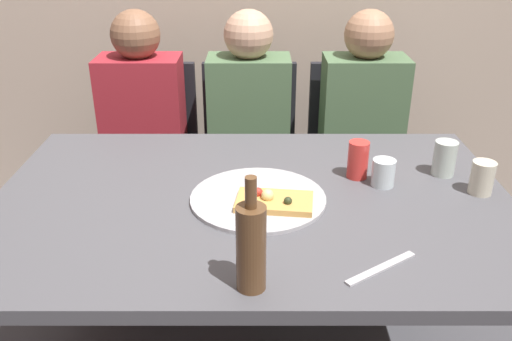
% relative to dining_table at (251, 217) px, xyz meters
% --- Properties ---
extents(dining_table, '(1.57, 1.03, 0.75)m').
position_rel_dining_table_xyz_m(dining_table, '(0.00, 0.00, 0.00)').
color(dining_table, '#4C4C51').
rests_on(dining_table, ground_plane).
extents(pizza_tray, '(0.40, 0.40, 0.01)m').
position_rel_dining_table_xyz_m(pizza_tray, '(0.02, -0.02, 0.08)').
color(pizza_tray, '#ADADB2').
rests_on(pizza_tray, dining_table).
extents(pizza_slice_last, '(0.23, 0.16, 0.05)m').
position_rel_dining_table_xyz_m(pizza_slice_last, '(0.06, -0.07, 0.09)').
color(pizza_slice_last, tan).
rests_on(pizza_slice_last, pizza_tray).
extents(wine_bottle, '(0.07, 0.07, 0.28)m').
position_rel_dining_table_xyz_m(wine_bottle, '(-0.00, -0.43, 0.18)').
color(wine_bottle, brown).
rests_on(wine_bottle, dining_table).
extents(tumbler_near, '(0.07, 0.07, 0.10)m').
position_rel_dining_table_xyz_m(tumbler_near, '(0.69, 0.03, 0.12)').
color(tumbler_near, beige).
rests_on(tumbler_near, dining_table).
extents(tumbler_far, '(0.07, 0.07, 0.09)m').
position_rel_dining_table_xyz_m(tumbler_far, '(0.41, 0.08, 0.11)').
color(tumbler_far, silver).
rests_on(tumbler_far, dining_table).
extents(wine_glass, '(0.07, 0.07, 0.11)m').
position_rel_dining_table_xyz_m(wine_glass, '(0.62, 0.16, 0.13)').
color(wine_glass, '#B7C6BC').
rests_on(wine_glass, dining_table).
extents(soda_can, '(0.07, 0.07, 0.12)m').
position_rel_dining_table_xyz_m(soda_can, '(0.34, 0.14, 0.13)').
color(soda_can, red).
rests_on(soda_can, dining_table).
extents(table_knife, '(0.19, 0.14, 0.01)m').
position_rel_dining_table_xyz_m(table_knife, '(0.31, -0.37, 0.07)').
color(table_knife, '#B7B7BC').
rests_on(table_knife, dining_table).
extents(chair_left, '(0.44, 0.44, 0.90)m').
position_rel_dining_table_xyz_m(chair_left, '(-0.50, 0.92, -0.17)').
color(chair_left, black).
rests_on(chair_left, ground_plane).
extents(chair_middle, '(0.44, 0.44, 0.90)m').
position_rel_dining_table_xyz_m(chair_middle, '(-0.02, 0.92, -0.17)').
color(chair_middle, black).
rests_on(chair_middle, ground_plane).
extents(chair_right, '(0.44, 0.44, 0.90)m').
position_rel_dining_table_xyz_m(chair_right, '(0.49, 0.92, -0.17)').
color(chair_right, black).
rests_on(chair_right, ground_plane).
extents(guest_in_sweater, '(0.36, 0.56, 1.17)m').
position_rel_dining_table_xyz_m(guest_in_sweater, '(-0.50, 0.76, -0.04)').
color(guest_in_sweater, maroon).
rests_on(guest_in_sweater, ground_plane).
extents(guest_in_beanie, '(0.36, 0.56, 1.17)m').
position_rel_dining_table_xyz_m(guest_in_beanie, '(-0.02, 0.76, -0.04)').
color(guest_in_beanie, '#4C6B47').
rests_on(guest_in_beanie, ground_plane).
extents(guest_by_wall, '(0.36, 0.56, 1.17)m').
position_rel_dining_table_xyz_m(guest_by_wall, '(0.49, 0.76, -0.04)').
color(guest_by_wall, '#4C6B47').
rests_on(guest_by_wall, ground_plane).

